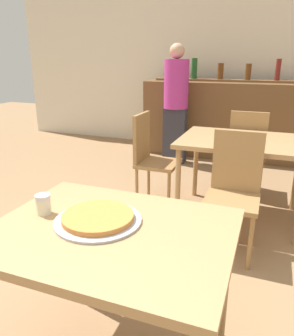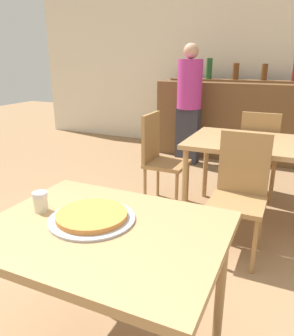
{
  "view_description": "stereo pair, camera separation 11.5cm",
  "coord_description": "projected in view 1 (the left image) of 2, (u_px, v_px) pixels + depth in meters",
  "views": [
    {
      "loc": [
        0.6,
        -1.13,
        1.47
      ],
      "look_at": [
        -0.04,
        0.55,
        0.87
      ],
      "focal_mm": 35.0,
      "sensor_mm": 36.0,
      "label": 1
    },
    {
      "loc": [
        0.7,
        -1.08,
        1.47
      ],
      "look_at": [
        -0.04,
        0.55,
        0.87
      ],
      "focal_mm": 35.0,
      "sensor_mm": 36.0,
      "label": 2
    }
  ],
  "objects": [
    {
      "name": "wall_back",
      "position": [
        238.0,
        63.0,
        5.17
      ],
      "size": [
        8.0,
        0.05,
        2.8
      ],
      "color": "silver",
      "rests_on": "ground_plane"
    },
    {
      "name": "dining_table_near",
      "position": [
        112.0,
        246.0,
        1.45
      ],
      "size": [
        1.05,
        0.81,
        0.77
      ],
      "color": "#A87F51",
      "rests_on": "ground_plane"
    },
    {
      "name": "dining_table_far",
      "position": [
        243.0,
        148.0,
        2.99
      ],
      "size": [
        1.14,
        0.85,
        0.77
      ],
      "color": "#A87F51",
      "rests_on": "ground_plane"
    },
    {
      "name": "bar_counter",
      "position": [
        229.0,
        120.0,
        4.99
      ],
      "size": [
        2.6,
        0.56,
        1.13
      ],
      "color": "brown",
      "rests_on": "ground_plane"
    },
    {
      "name": "bar_back_shelf",
      "position": [
        232.0,
        77.0,
        4.93
      ],
      "size": [
        2.39,
        0.24,
        0.34
      ],
      "color": "brown",
      "rests_on": "bar_counter"
    },
    {
      "name": "chair_far_side_front",
      "position": [
        234.0,
        186.0,
        2.52
      ],
      "size": [
        0.4,
        0.4,
        0.95
      ],
      "color": "olive",
      "rests_on": "ground_plane"
    },
    {
      "name": "chair_far_side_back",
      "position": [
        247.0,
        148.0,
        3.56
      ],
      "size": [
        0.4,
        0.4,
        0.95
      ],
      "rotation": [
        0.0,
        0.0,
        3.14
      ],
      "color": "olive",
      "rests_on": "ground_plane"
    },
    {
      "name": "chair_far_side_left",
      "position": [
        151.0,
        154.0,
        3.34
      ],
      "size": [
        0.4,
        0.4,
        0.95
      ],
      "rotation": [
        0.0,
        0.0,
        1.57
      ],
      "color": "olive",
      "rests_on": "ground_plane"
    },
    {
      "name": "pizza_tray",
      "position": [
        98.0,
        218.0,
        1.48
      ],
      "size": [
        0.4,
        0.4,
        0.04
      ],
      "color": "#A3A3A8",
      "rests_on": "dining_table_near"
    },
    {
      "name": "cheese_shaker",
      "position": [
        43.0,
        204.0,
        1.55
      ],
      "size": [
        0.07,
        0.07,
        0.1
      ],
      "color": "beige",
      "rests_on": "dining_table_near"
    },
    {
      "name": "person_standing",
      "position": [
        176.0,
        101.0,
        4.61
      ],
      "size": [
        0.34,
        0.34,
        1.66
      ],
      "color": "#2D2D38",
      "rests_on": "ground_plane"
    }
  ]
}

